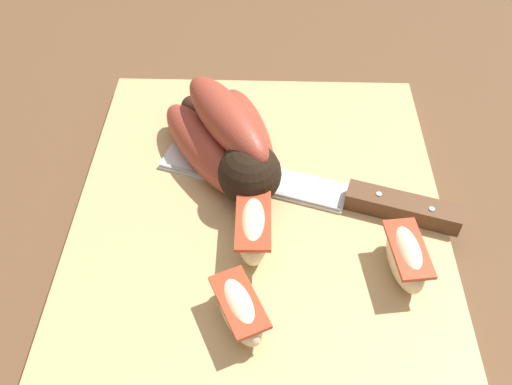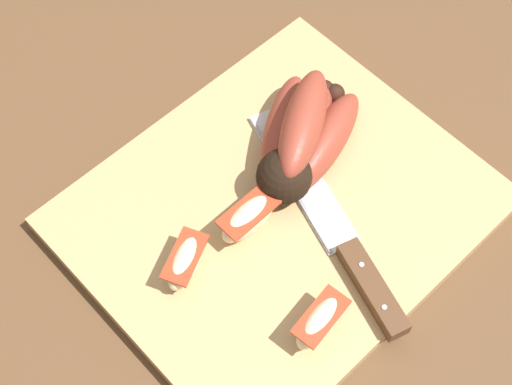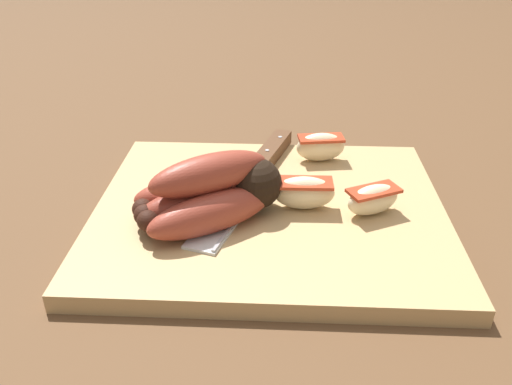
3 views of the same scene
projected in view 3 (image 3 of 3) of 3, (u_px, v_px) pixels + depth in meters
name	position (u px, v px, depth m)	size (l,w,h in m)	color
ground_plane	(275.00, 212.00, 0.62)	(6.00, 6.00, 0.00)	brown
cutting_board	(266.00, 212.00, 0.60)	(0.39, 0.33, 0.02)	tan
banana_bunch	(209.00, 194.00, 0.56)	(0.16, 0.13, 0.08)	black
chefs_knife	(258.00, 167.00, 0.66)	(0.11, 0.28, 0.02)	silver
apple_wedge_near	(369.00, 199.00, 0.57)	(0.07, 0.05, 0.03)	beige
apple_wedge_middle	(301.00, 192.00, 0.58)	(0.07, 0.03, 0.04)	beige
apple_wedge_far	(318.00, 146.00, 0.68)	(0.07, 0.03, 0.04)	beige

